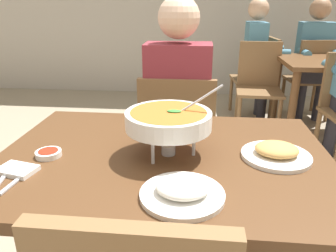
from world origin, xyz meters
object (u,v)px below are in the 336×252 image
curry_bowl (169,120)px  appetizer_plate (276,153)px  diner_main (178,100)px  chair_bg_left (261,73)px  rice_plate (182,191)px  chair_bg_right (312,75)px  patron_bg_left (258,53)px  dining_table_far (334,75)px  dining_table_main (164,182)px  chair_bg_window (259,82)px  chair_diner_main (177,140)px  sauce_dish (49,153)px  patron_bg_right (315,53)px

curry_bowl → appetizer_plate: curry_bowl is taller
diner_main → chair_bg_left: (0.81, 1.97, -0.24)m
rice_plate → chair_bg_right: size_ratio=0.27×
patron_bg_left → rice_plate: bearing=-102.8°
rice_plate → chair_bg_left: size_ratio=0.27×
dining_table_far → diner_main: bearing=-135.1°
dining_table_main → appetizer_plate: bearing=1.1°
chair_bg_window → patron_bg_left: (0.03, 0.39, 0.24)m
dining_table_main → chair_diner_main: 0.73m
sauce_dish → patron_bg_right: size_ratio=0.07×
chair_diner_main → patron_bg_right: size_ratio=0.69×
dining_table_far → curry_bowl: bearing=-122.8°
curry_bowl → chair_bg_right: size_ratio=0.37×
diner_main → patron_bg_left: same height
chair_bg_left → patron_bg_left: bearing=-134.4°
patron_bg_right → chair_bg_left: bearing=177.0°
chair_bg_right → dining_table_far: bearing=-86.5°
chair_bg_right → diner_main: bearing=-125.4°
curry_bowl → appetizer_plate: bearing=1.0°
dining_table_far → chair_bg_left: size_ratio=1.11×
chair_bg_window → chair_diner_main: bearing=-114.8°
dining_table_main → chair_bg_window: bearing=72.5°
sauce_dish → appetizer_plate: bearing=4.8°
dining_table_main → sauce_dish: sauce_dish is taller
sauce_dish → patron_bg_right: patron_bg_right is taller
sauce_dish → chair_bg_left: size_ratio=0.10×
curry_bowl → dining_table_far: (1.37, 2.13, -0.27)m
patron_bg_right → rice_plate: bearing=-113.4°
chair_bg_right → dining_table_main: bearing=-117.1°
dining_table_main → patron_bg_right: 3.02m
chair_diner_main → patron_bg_left: size_ratio=0.69×
chair_bg_window → diner_main: bearing=-115.2°
patron_bg_left → patron_bg_right: 0.61m
chair_diner_main → dining_table_far: 1.98m
chair_diner_main → chair_bg_right: bearing=55.0°
patron_bg_right → diner_main: bearing=-125.0°
dining_table_main → chair_diner_main: (-0.00, 0.71, -0.14)m
chair_bg_window → dining_table_far: bearing=-11.4°
chair_bg_left → chair_bg_right: 0.55m
dining_table_main → rice_plate: bearing=-73.0°
dining_table_far → chair_bg_right: (-0.03, 0.52, -0.12)m
sauce_dish → dining_table_far: (1.79, 2.19, -0.15)m
chair_diner_main → chair_bg_window: (0.72, 1.55, 0.00)m
chair_bg_right → appetizer_plate: bearing=-110.0°
dining_table_main → dining_table_far: same height
diner_main → appetizer_plate: bearing=-61.9°
sauce_dish → patron_bg_left: size_ratio=0.07×
diner_main → chair_bg_right: 2.35m
appetizer_plate → curry_bowl: bearing=-179.0°
patron_bg_left → dining_table_far: bearing=-39.5°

